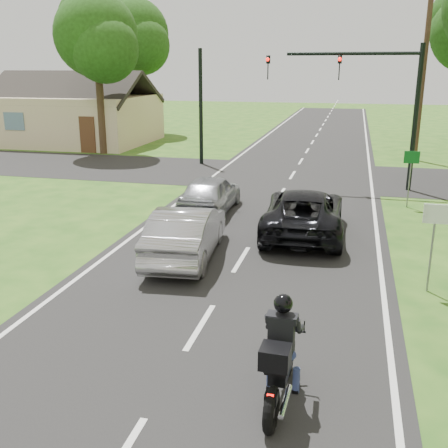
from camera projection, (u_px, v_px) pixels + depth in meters
The scene contains 15 objects.
ground at pixel (200, 327), 10.66m from camera, with size 140.00×140.00×0.00m, color #235116.
road at pixel (274, 206), 19.96m from camera, with size 8.00×100.00×0.01m, color black.
cross_road at pixel (292, 175), 25.54m from camera, with size 60.00×7.00×0.01m, color black.
motorcycle_rider at pixel (280, 362), 8.06m from camera, with size 0.61×2.14×1.85m.
dark_suv at pixel (304, 212), 16.39m from camera, with size 2.37×5.14×1.43m, color black.
silver_sedan at pixel (186, 232), 14.33m from camera, with size 1.53×4.38×1.44m, color #A9A9AD.
silver_suv at pixel (210, 193), 18.87m from camera, with size 1.63×4.06×1.38m, color #979A9E.
traffic_signal at pixel (371, 90), 21.72m from camera, with size 6.38×0.44×6.00m.
signal_pole_far at pixel (201, 108), 27.72m from camera, with size 0.20×0.20×6.00m, color black.
utility_pole_far at pixel (424, 67), 28.23m from camera, with size 1.60×0.28×10.00m.
sign_white at pixel (435, 227), 11.89m from camera, with size 0.55×0.07×2.12m.
sign_green at pixel (411, 165), 19.29m from camera, with size 0.55×0.07×2.12m.
tree_left_near at pixel (99, 40), 29.86m from camera, with size 5.12×4.96×9.22m.
tree_left_far at pixel (136, 38), 39.41m from camera, with size 5.76×5.58×10.14m.
house at pixel (75, 117), 36.13m from camera, with size 10.20×8.00×4.84m.
Camera 1 is at (2.77, -9.21, 5.09)m, focal length 42.00 mm.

